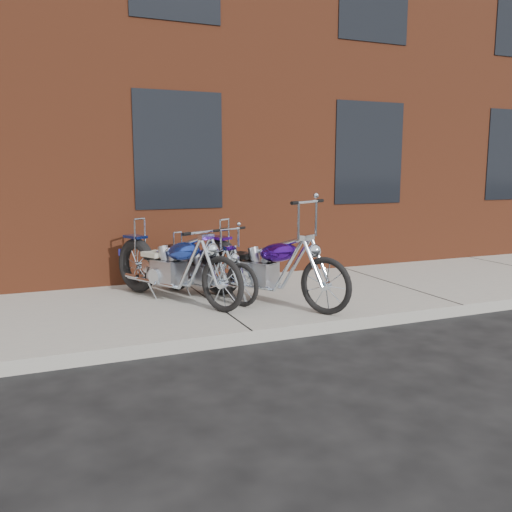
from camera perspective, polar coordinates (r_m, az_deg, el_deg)
name	(u,v)px	position (r m, az deg, el deg)	size (l,w,h in m)	color
ground	(252,344)	(6.08, -0.39, -9.25)	(120.00, 120.00, 0.00)	black
sidewalk	(210,306)	(7.41, -4.81, -5.29)	(22.00, 3.00, 0.15)	gray
building_brick	(122,79)	(13.67, -13.88, 17.64)	(22.00, 10.00, 8.00)	brown
chopper_purple	(265,270)	(7.16, 0.96, -1.47)	(1.31, 2.22, 1.39)	black
chopper_blue	(173,268)	(7.39, -8.71, -1.28)	(1.21, 2.25, 1.07)	black
chopper_third	(204,272)	(7.54, -5.49, -1.67)	(0.89, 1.86, 1.01)	black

